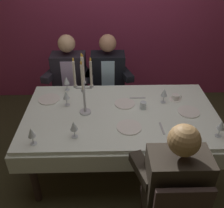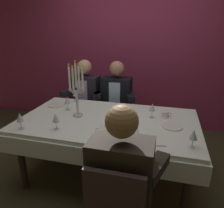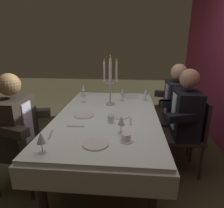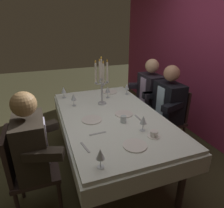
{
  "view_description": "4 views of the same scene",
  "coord_description": "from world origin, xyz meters",
  "px_view_note": "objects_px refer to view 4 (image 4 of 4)",
  "views": [
    {
      "loc": [
        -0.14,
        -2.08,
        2.2
      ],
      "look_at": [
        -0.09,
        0.04,
        0.82
      ],
      "focal_mm": 41.15,
      "sensor_mm": 36.0,
      "label": 1
    },
    {
      "loc": [
        0.59,
        -2.04,
        1.67
      ],
      "look_at": [
        0.03,
        0.05,
        0.9
      ],
      "focal_mm": 34.13,
      "sensor_mm": 36.0,
      "label": 2
    },
    {
      "loc": [
        2.05,
        0.23,
        1.52
      ],
      "look_at": [
        0.01,
        0.05,
        0.87
      ],
      "focal_mm": 31.61,
      "sensor_mm": 36.0,
      "label": 3
    },
    {
      "loc": [
        1.98,
        -0.72,
        1.76
      ],
      "look_at": [
        -0.11,
        0.05,
        0.83
      ],
      "focal_mm": 31.82,
      "sensor_mm": 36.0,
      "label": 4
    }
  ],
  "objects_px": {
    "seated_diner_1": "(169,102)",
    "wine_glass_5": "(64,90)",
    "wine_glass_1": "(108,90)",
    "wine_glass_3": "(143,120)",
    "dining_table": "(111,124)",
    "seated_diner_0": "(150,91)",
    "water_tumbler_0": "(123,119)",
    "dinner_plate_3": "(135,145)",
    "dinner_plate_1": "(110,92)",
    "wine_glass_2": "(73,97)",
    "candelabra": "(102,82)",
    "seated_diner_2": "(31,146)",
    "dinner_plate_2": "(92,120)",
    "wine_glass_0": "(100,155)",
    "coffee_cup_0": "(154,134)",
    "wine_glass_4": "(127,87)",
    "dinner_plate_0": "(124,114)"
  },
  "relations": [
    {
      "from": "dining_table",
      "to": "dinner_plate_2",
      "type": "distance_m",
      "value": 0.29
    },
    {
      "from": "dinner_plate_2",
      "to": "wine_glass_5",
      "type": "bearing_deg",
      "value": -166.75
    },
    {
      "from": "wine_glass_0",
      "to": "seated_diner_2",
      "type": "height_order",
      "value": "seated_diner_2"
    },
    {
      "from": "wine_glass_0",
      "to": "dinner_plate_1",
      "type": "bearing_deg",
      "value": 158.09
    },
    {
      "from": "wine_glass_2",
      "to": "wine_glass_3",
      "type": "relative_size",
      "value": 1.0
    },
    {
      "from": "dining_table",
      "to": "dinner_plate_3",
      "type": "xyz_separation_m",
      "value": [
        0.67,
        -0.02,
        0.13
      ]
    },
    {
      "from": "dining_table",
      "to": "candelabra",
      "type": "relative_size",
      "value": 3.11
    },
    {
      "from": "dinner_plate_2",
      "to": "wine_glass_2",
      "type": "height_order",
      "value": "wine_glass_2"
    },
    {
      "from": "dinner_plate_1",
      "to": "dinner_plate_2",
      "type": "height_order",
      "value": "same"
    },
    {
      "from": "dinner_plate_1",
      "to": "wine_glass_1",
      "type": "bearing_deg",
      "value": -27.44
    },
    {
      "from": "dining_table",
      "to": "seated_diner_0",
      "type": "distance_m",
      "value": 1.08
    },
    {
      "from": "dining_table",
      "to": "wine_glass_5",
      "type": "bearing_deg",
      "value": -149.7
    },
    {
      "from": "wine_glass_5",
      "to": "seated_diner_2",
      "type": "height_order",
      "value": "seated_diner_2"
    },
    {
      "from": "seated_diner_2",
      "to": "dinner_plate_2",
      "type": "bearing_deg",
      "value": 113.67
    },
    {
      "from": "wine_glass_1",
      "to": "wine_glass_3",
      "type": "distance_m",
      "value": 1.0
    },
    {
      "from": "dinner_plate_3",
      "to": "wine_glass_0",
      "type": "relative_size",
      "value": 1.32
    },
    {
      "from": "dinner_plate_1",
      "to": "seated_diner_2",
      "type": "relative_size",
      "value": 0.18
    },
    {
      "from": "coffee_cup_0",
      "to": "wine_glass_4",
      "type": "bearing_deg",
      "value": 168.36
    },
    {
      "from": "dining_table",
      "to": "dinner_plate_1",
      "type": "xyz_separation_m",
      "value": [
        -0.75,
        0.25,
        0.13
      ]
    },
    {
      "from": "wine_glass_5",
      "to": "water_tumbler_0",
      "type": "distance_m",
      "value": 1.11
    },
    {
      "from": "dining_table",
      "to": "dinner_plate_3",
      "type": "relative_size",
      "value": 8.99
    },
    {
      "from": "wine_glass_5",
      "to": "coffee_cup_0",
      "type": "height_order",
      "value": "wine_glass_5"
    },
    {
      "from": "seated_diner_0",
      "to": "water_tumbler_0",
      "type": "bearing_deg",
      "value": -44.64
    },
    {
      "from": "dinner_plate_1",
      "to": "water_tumbler_0",
      "type": "height_order",
      "value": "water_tumbler_0"
    },
    {
      "from": "wine_glass_4",
      "to": "coffee_cup_0",
      "type": "xyz_separation_m",
      "value": [
        1.18,
        -0.24,
        -0.09
      ]
    },
    {
      "from": "dinner_plate_1",
      "to": "seated_diner_0",
      "type": "height_order",
      "value": "seated_diner_0"
    },
    {
      "from": "dinner_plate_3",
      "to": "wine_glass_3",
      "type": "relative_size",
      "value": 1.32
    },
    {
      "from": "candelabra",
      "to": "wine_glass_4",
      "type": "relative_size",
      "value": 3.8
    },
    {
      "from": "dinner_plate_1",
      "to": "wine_glass_2",
      "type": "bearing_deg",
      "value": -61.61
    },
    {
      "from": "wine_glass_2",
      "to": "wine_glass_5",
      "type": "bearing_deg",
      "value": -166.46
    },
    {
      "from": "candelabra",
      "to": "dinner_plate_2",
      "type": "relative_size",
      "value": 2.75
    },
    {
      "from": "dinner_plate_3",
      "to": "wine_glass_5",
      "type": "distance_m",
      "value": 1.5
    },
    {
      "from": "dinner_plate_1",
      "to": "water_tumbler_0",
      "type": "relative_size",
      "value": 2.99
    },
    {
      "from": "wine_glass_1",
      "to": "seated_diner_1",
      "type": "relative_size",
      "value": 0.13
    },
    {
      "from": "seated_diner_1",
      "to": "wine_glass_5",
      "type": "bearing_deg",
      "value": -115.74
    },
    {
      "from": "dining_table",
      "to": "candelabra",
      "type": "distance_m",
      "value": 0.55
    },
    {
      "from": "coffee_cup_0",
      "to": "seated_diner_1",
      "type": "height_order",
      "value": "seated_diner_1"
    },
    {
      "from": "wine_glass_1",
      "to": "water_tumbler_0",
      "type": "xyz_separation_m",
      "value": [
        0.78,
        -0.09,
        -0.08
      ]
    },
    {
      "from": "dinner_plate_3",
      "to": "seated_diner_0",
      "type": "height_order",
      "value": "seated_diner_0"
    },
    {
      "from": "dinner_plate_3",
      "to": "wine_glass_1",
      "type": "relative_size",
      "value": 1.32
    },
    {
      "from": "coffee_cup_0",
      "to": "seated_diner_2",
      "type": "xyz_separation_m",
      "value": [
        -0.25,
        -1.11,
        -0.03
      ]
    },
    {
      "from": "dining_table",
      "to": "wine_glass_1",
      "type": "relative_size",
      "value": 11.83
    },
    {
      "from": "seated_diner_1",
      "to": "wine_glass_0",
      "type": "bearing_deg",
      "value": -53.26
    },
    {
      "from": "wine_glass_3",
      "to": "seated_diner_0",
      "type": "bearing_deg",
      "value": 146.16
    },
    {
      "from": "seated_diner_0",
      "to": "wine_glass_0",
      "type": "bearing_deg",
      "value": -41.45
    },
    {
      "from": "wine_glass_3",
      "to": "seated_diner_0",
      "type": "xyz_separation_m",
      "value": [
        -1.06,
        0.71,
        -0.12
      ]
    },
    {
      "from": "wine_glass_1",
      "to": "wine_glass_3",
      "type": "bearing_deg",
      "value": 1.53
    },
    {
      "from": "candelabra",
      "to": "seated_diner_0",
      "type": "distance_m",
      "value": 0.97
    },
    {
      "from": "dinner_plate_0",
      "to": "wine_glass_3",
      "type": "xyz_separation_m",
      "value": [
        0.41,
        0.03,
        0.11
      ]
    },
    {
      "from": "water_tumbler_0",
      "to": "coffee_cup_0",
      "type": "bearing_deg",
      "value": 23.52
    }
  ]
}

